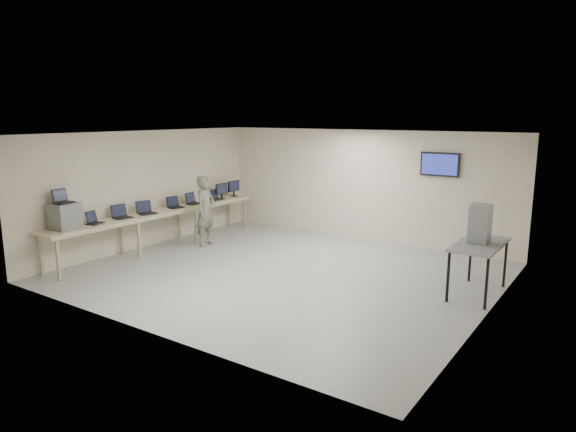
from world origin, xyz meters
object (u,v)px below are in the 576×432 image
Objects in this scene: workbench at (160,214)px; soldier at (206,211)px; equipment_box at (65,216)px; side_table at (480,247)px.

workbench is 3.49× the size of soldier.
equipment_box is 0.34× the size of side_table.
workbench is 7.25m from side_table.
side_table is at bearing 21.09° from equipment_box.
equipment_box is at bearing 155.53° from soldier.
side_table is at bearing 7.45° from workbench.
soldier reaches higher than side_table.
soldier is at bearing 46.69° from workbench.
side_table reaches higher than workbench.
workbench is 11.31× the size of equipment_box.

